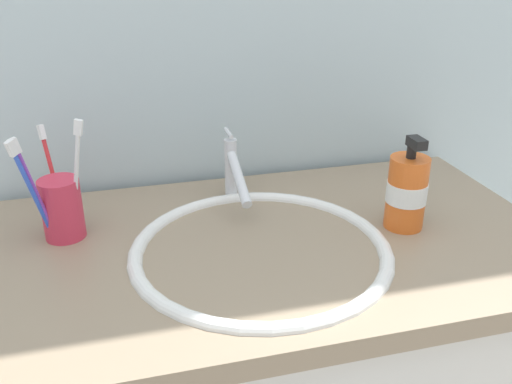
% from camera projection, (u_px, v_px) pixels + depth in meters
% --- Properties ---
extents(tiled_wall_back, '(2.15, 0.04, 2.40)m').
position_uv_depth(tiled_wall_back, '(228.00, 15.00, 1.05)').
color(tiled_wall_back, silver).
rests_on(tiled_wall_back, ground).
extents(sink_basin, '(0.42, 0.42, 0.10)m').
position_uv_depth(sink_basin, '(261.00, 269.00, 0.89)').
color(sink_basin, white).
rests_on(sink_basin, vanity_counter).
extents(faucet, '(0.02, 0.17, 0.13)m').
position_uv_depth(faucet, '(234.00, 171.00, 1.02)').
color(faucet, silver).
rests_on(faucet, sink_basin).
extents(toothbrush_cup, '(0.07, 0.07, 0.10)m').
position_uv_depth(toothbrush_cup, '(62.00, 209.00, 0.90)').
color(toothbrush_cup, '#D8334C').
rests_on(toothbrush_cup, vanity_counter).
extents(toothbrush_purple, '(0.05, 0.04, 0.19)m').
position_uv_depth(toothbrush_purple, '(33.00, 185.00, 0.84)').
color(toothbrush_purple, purple).
rests_on(toothbrush_purple, toothbrush_cup).
extents(toothbrush_red, '(0.03, 0.05, 0.17)m').
position_uv_depth(toothbrush_red, '(52.00, 170.00, 0.92)').
color(toothbrush_red, red).
rests_on(toothbrush_red, toothbrush_cup).
extents(toothbrush_white, '(0.04, 0.02, 0.20)m').
position_uv_depth(toothbrush_white, '(76.00, 172.00, 0.87)').
color(toothbrush_white, white).
rests_on(toothbrush_white, toothbrush_cup).
extents(toothbrush_blue, '(0.05, 0.05, 0.19)m').
position_uv_depth(toothbrush_blue, '(30.00, 187.00, 0.83)').
color(toothbrush_blue, blue).
rests_on(toothbrush_blue, toothbrush_cup).
extents(soap_dispenser, '(0.07, 0.07, 0.16)m').
position_uv_depth(soap_dispenser, '(407.00, 192.00, 0.93)').
color(soap_dispenser, orange).
rests_on(soap_dispenser, vanity_counter).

